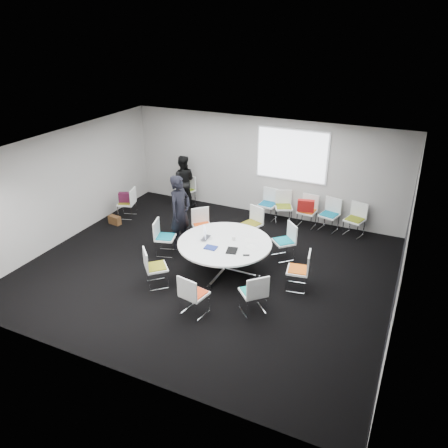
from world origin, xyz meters
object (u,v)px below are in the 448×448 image
at_px(cup, 234,238).
at_px(chair_back_d, 329,221).
at_px(conference_table, 225,250).
at_px(chair_ring_h, 253,300).
at_px(chair_spare_left, 128,208).
at_px(chair_back_c, 307,217).
at_px(chair_ring_e, 165,244).
at_px(chair_back_a, 267,210).
at_px(chair_back_b, 283,213).
at_px(chair_back_e, 354,226).
at_px(chair_person_back, 186,196).
at_px(chair_ring_f, 156,274).
at_px(chair_ring_a, 298,277).
at_px(chair_ring_b, 284,248).
at_px(brown_bag, 115,220).
at_px(maroon_bag, 126,197).
at_px(chair_ring_d, 203,232).
at_px(laptop, 208,238).
at_px(person_back, 183,181).
at_px(chair_ring_g, 194,302).
at_px(chair_ring_c, 251,230).
at_px(person_main, 180,212).

bearing_deg(cup, chair_back_d, 62.18).
distance_m(conference_table, chair_ring_h, 1.65).
bearing_deg(chair_spare_left, chair_back_c, -88.48).
distance_m(chair_ring_e, chair_back_a, 3.35).
xyz_separation_m(chair_back_b, chair_back_e, (1.95, -0.03, 0.00)).
distance_m(chair_ring_h, chair_back_c, 4.22).
height_order(chair_ring_e, chair_person_back, same).
bearing_deg(chair_back_e, chair_back_c, 15.97).
distance_m(chair_ring_f, chair_back_d, 5.04).
relative_size(chair_ring_a, chair_back_e, 1.00).
relative_size(conference_table, chair_back_d, 2.37).
bearing_deg(chair_spare_left, cup, -125.19).
distance_m(chair_ring_a, chair_ring_h, 1.28).
bearing_deg(conference_table, chair_ring_b, 46.84).
xyz_separation_m(conference_table, chair_person_back, (-2.71, 3.06, -0.25)).
relative_size(chair_back_a, brown_bag, 2.44).
distance_m(cup, maroon_bag, 4.11).
bearing_deg(chair_ring_d, chair_ring_f, 45.93).
xyz_separation_m(chair_person_back, laptop, (2.29, -3.08, 0.47)).
bearing_deg(brown_bag, chair_back_e, 18.74).
bearing_deg(chair_back_c, chair_back_e, -174.74).
xyz_separation_m(chair_ring_a, person_back, (-4.41, 2.90, 0.52)).
bearing_deg(chair_ring_d, chair_ring_h, 91.19).
bearing_deg(chair_back_a, chair_ring_h, 110.61).
bearing_deg(person_back, chair_ring_e, 89.23).
distance_m(chair_ring_a, chair_person_back, 5.37).
distance_m(chair_ring_f, chair_person_back, 4.52).
height_order(chair_ring_g, chair_back_e, same).
relative_size(chair_ring_a, chair_spare_left, 1.00).
xyz_separation_m(chair_back_e, brown_bag, (-6.15, -2.09, -0.16)).
height_order(chair_back_d, maroon_bag, chair_back_d).
distance_m(chair_ring_g, chair_person_back, 5.53).
bearing_deg(chair_ring_d, chair_ring_g, 69.76).
bearing_deg(chair_person_back, chair_back_d, -161.82).
xyz_separation_m(chair_ring_c, chair_ring_e, (-1.62, -1.56, 0.00)).
bearing_deg(conference_table, maroon_bag, 158.48).
bearing_deg(chair_ring_c, chair_back_e, -128.53).
distance_m(chair_back_d, maroon_bag, 5.66).
bearing_deg(chair_back_c, chair_back_d, -172.91).
bearing_deg(person_main, chair_ring_e, 171.15).
height_order(chair_ring_f, cup, chair_ring_f).
relative_size(chair_ring_f, person_main, 0.47).
bearing_deg(person_back, chair_ring_a, 124.78).
bearing_deg(brown_bag, chair_ring_h, -23.10).
bearing_deg(conference_table, person_main, 157.50).
bearing_deg(chair_back_b, chair_spare_left, -2.34).
bearing_deg(chair_ring_f, laptop, 106.07).
xyz_separation_m(chair_ring_g, laptop, (-0.54, 1.67, 0.47)).
xyz_separation_m(chair_spare_left, laptop, (3.33, -1.51, 0.47)).
bearing_deg(chair_back_c, chair_ring_d, 49.11).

